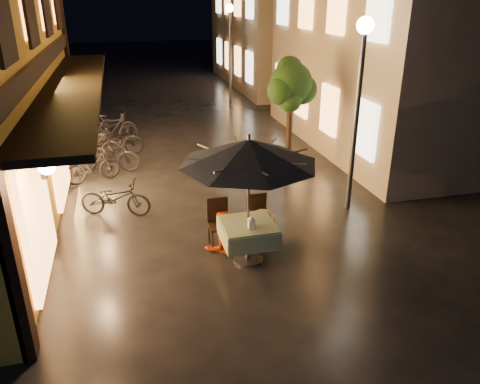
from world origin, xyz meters
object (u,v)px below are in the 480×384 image
object	(u,v)px
table_lantern	(251,221)
person_orange	(222,213)
streetlamp_near	(360,82)
cafe_table	(248,232)
person_yellow	(263,211)
bicycle_0	(115,198)
patio_umbrella	(249,152)

from	to	relation	value
table_lantern	person_orange	distance (m)	0.89
person_orange	table_lantern	bearing A→B (deg)	96.86
streetlamp_near	cafe_table	size ratio (longest dim) A/B	4.27
cafe_table	person_yellow	bearing A→B (deg)	51.07
streetlamp_near	bicycle_0	world-z (taller)	streetlamp_near
table_lantern	person_orange	bearing A→B (deg)	115.06
cafe_table	table_lantern	xyz separation A→B (m)	(-0.00, -0.22, 0.33)
cafe_table	patio_umbrella	world-z (taller)	patio_umbrella
streetlamp_near	patio_umbrella	bearing A→B (deg)	-149.77
streetlamp_near	table_lantern	xyz separation A→B (m)	(-2.88, -1.90, -2.00)
streetlamp_near	person_yellow	distance (m)	3.47
table_lantern	person_yellow	xyz separation A→B (m)	(0.46, 0.78, -0.21)
patio_umbrella	bicycle_0	bearing A→B (deg)	132.12
patio_umbrella	table_lantern	size ratio (longest dim) A/B	9.85
patio_umbrella	person_orange	size ratio (longest dim) A/B	1.62
cafe_table	person_orange	size ratio (longest dim) A/B	0.65
patio_umbrella	bicycle_0	size ratio (longest dim) A/B	1.53
table_lantern	person_yellow	world-z (taller)	person_yellow
person_orange	bicycle_0	world-z (taller)	person_orange
person_orange	person_yellow	distance (m)	0.83
cafe_table	table_lantern	distance (m)	0.40
cafe_table	table_lantern	size ratio (longest dim) A/B	3.96
cafe_table	patio_umbrella	distance (m)	1.56
bicycle_0	table_lantern	bearing A→B (deg)	-120.70
streetlamp_near	person_orange	world-z (taller)	streetlamp_near
cafe_table	bicycle_0	xyz separation A→B (m)	(-2.38, 2.63, -0.16)
table_lantern	person_orange	xyz separation A→B (m)	(-0.37, 0.80, -0.16)
patio_umbrella	table_lantern	xyz separation A→B (m)	(0.00, -0.22, -1.23)
table_lantern	person_orange	world-z (taller)	person_orange
patio_umbrella	bicycle_0	world-z (taller)	patio_umbrella
streetlamp_near	patio_umbrella	xyz separation A→B (m)	(-2.88, -1.68, -0.77)
cafe_table	person_yellow	distance (m)	0.74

